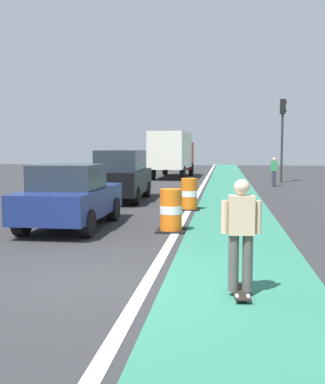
# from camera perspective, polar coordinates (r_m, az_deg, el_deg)

# --- Properties ---
(ground_plane) EXTENTS (100.00, 100.00, 0.00)m
(ground_plane) POSITION_cam_1_polar(r_m,az_deg,el_deg) (7.53, -8.79, -10.90)
(ground_plane) COLOR #2D2D30
(bike_lane_strip) EXTENTS (2.50, 80.00, 0.01)m
(bike_lane_strip) POSITION_cam_1_polar(r_m,az_deg,el_deg) (19.04, 8.65, -0.90)
(bike_lane_strip) COLOR #2D755B
(bike_lane_strip) RESTS_ON ground
(lane_divider_stripe) EXTENTS (0.20, 80.00, 0.01)m
(lane_divider_stripe) POSITION_cam_1_polar(r_m,az_deg,el_deg) (19.07, 4.14, -0.84)
(lane_divider_stripe) COLOR silver
(lane_divider_stripe) RESTS_ON ground
(skateboarder_on_lane) EXTENTS (0.57, 0.82, 1.69)m
(skateboarder_on_lane) POSITION_cam_1_polar(r_m,az_deg,el_deg) (6.56, 9.87, -5.19)
(skateboarder_on_lane) COLOR black
(skateboarder_on_lane) RESTS_ON ground
(parked_sedan_nearest) EXTENTS (1.93, 4.11, 1.70)m
(parked_sedan_nearest) POSITION_cam_1_polar(r_m,az_deg,el_deg) (12.27, -11.52, -0.60)
(parked_sedan_nearest) COLOR navy
(parked_sedan_nearest) RESTS_ON ground
(parked_suv_second) EXTENTS (2.02, 4.65, 2.04)m
(parked_suv_second) POSITION_cam_1_polar(r_m,az_deg,el_deg) (18.39, -5.20, 2.14)
(parked_suv_second) COLOR black
(parked_suv_second) RESTS_ON ground
(traffic_barrel_front) EXTENTS (0.73, 0.73, 1.09)m
(traffic_barrel_front) POSITION_cam_1_polar(r_m,az_deg,el_deg) (11.53, 1.07, -2.39)
(traffic_barrel_front) COLOR orange
(traffic_barrel_front) RESTS_ON ground
(traffic_barrel_mid) EXTENTS (0.73, 0.73, 1.09)m
(traffic_barrel_mid) POSITION_cam_1_polar(r_m,az_deg,el_deg) (15.61, 3.38, -0.31)
(traffic_barrel_mid) COLOR orange
(traffic_barrel_mid) RESTS_ON ground
(delivery_truck_down_block) EXTENTS (2.61, 7.68, 3.23)m
(delivery_truck_down_block) POSITION_cam_1_polar(r_m,az_deg,el_deg) (32.61, 1.29, 5.07)
(delivery_truck_down_block) COLOR silver
(delivery_truck_down_block) RESTS_ON ground
(traffic_light_corner) EXTENTS (0.41, 0.32, 5.10)m
(traffic_light_corner) POSITION_cam_1_polar(r_m,az_deg,el_deg) (28.87, 14.89, 8.10)
(traffic_light_corner) COLOR #2D2D2D
(traffic_light_corner) RESTS_ON ground
(pedestrian_crossing) EXTENTS (0.34, 0.20, 1.61)m
(pedestrian_crossing) POSITION_cam_1_polar(r_m,az_deg,el_deg) (25.70, 13.86, 2.58)
(pedestrian_crossing) COLOR #33333D
(pedestrian_crossing) RESTS_ON ground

